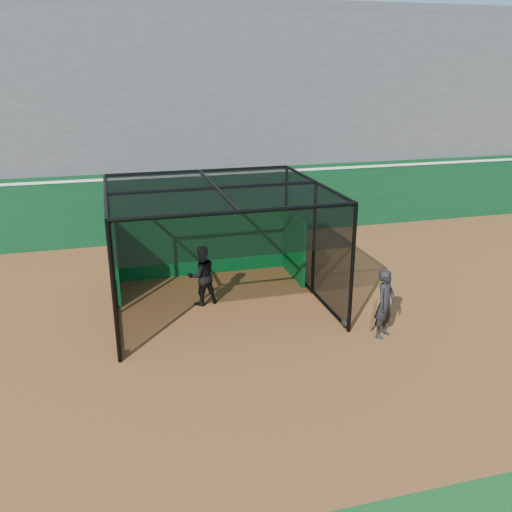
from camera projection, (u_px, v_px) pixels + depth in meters
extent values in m
plane|color=brown|center=(268.00, 343.00, 12.33)|extent=(120.00, 120.00, 0.00)
cube|color=#0A3719|center=(202.00, 204.00, 19.66)|extent=(50.00, 0.45, 2.50)
cube|color=white|center=(201.00, 174.00, 19.29)|extent=(50.00, 0.50, 0.08)
cube|color=#4C4C4F|center=(183.00, 120.00, 22.32)|extent=(50.00, 7.85, 7.75)
cube|color=#4C4C4F|center=(168.00, 10.00, 23.96)|extent=(50.00, 0.30, 1.20)
cube|color=#074F1E|center=(203.00, 244.00, 16.17)|extent=(5.17, 0.10, 1.90)
cylinder|color=black|center=(119.00, 353.00, 11.69)|extent=(0.08, 0.22, 0.22)
cylinder|color=black|center=(345.00, 324.00, 13.01)|extent=(0.08, 0.22, 0.22)
cylinder|color=black|center=(114.00, 279.00, 15.71)|extent=(0.08, 0.22, 0.22)
cylinder|color=black|center=(287.00, 263.00, 17.03)|extent=(0.08, 0.22, 0.22)
imported|color=black|center=(202.00, 275.00, 14.11)|extent=(0.90, 0.77, 1.61)
imported|color=black|center=(385.00, 304.00, 12.40)|extent=(0.71, 0.66, 1.64)
cylinder|color=#593819|center=(373.00, 314.00, 12.47)|extent=(0.15, 0.36, 0.93)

